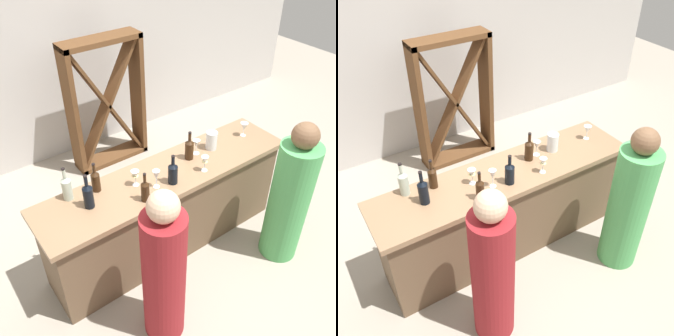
{
  "view_description": "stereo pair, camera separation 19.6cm",
  "coord_description": "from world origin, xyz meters",
  "views": [
    {
      "loc": [
        -1.58,
        -2.14,
        3.0
      ],
      "look_at": [
        0.0,
        0.0,
        0.97
      ],
      "focal_mm": 40.77,
      "sensor_mm": 36.0,
      "label": 1
    },
    {
      "loc": [
        -1.42,
        -2.25,
        3.0
      ],
      "look_at": [
        0.0,
        0.0,
        0.97
      ],
      "focal_mm": 40.77,
      "sensor_mm": 36.0,
      "label": 2
    }
  ],
  "objects": [
    {
      "name": "ground_plane",
      "position": [
        0.0,
        0.0,
        0.0
      ],
      "size": [
        12.0,
        12.0,
        0.0
      ],
      "primitive_type": "plane",
      "color": "#9E9384"
    },
    {
      "name": "wine_bottle_center_amber_brown",
      "position": [
        -0.62,
        0.16,
        1.02
      ],
      "size": [
        0.07,
        0.07,
        0.27
      ],
      "color": "#331E0F",
      "rests_on": "bar_counter"
    },
    {
      "name": "person_left_guest",
      "position": [
        0.84,
        -0.72,
        0.68
      ],
      "size": [
        0.44,
        0.44,
        1.47
      ],
      "rotation": [
        0.0,
        0.0,
        1.32
      ],
      "color": "#4CA559",
      "rests_on": "ground"
    },
    {
      "name": "wine_bottle_far_right_amber_brown",
      "position": [
        0.29,
        0.06,
        1.03
      ],
      "size": [
        0.08,
        0.08,
        0.28
      ],
      "color": "#331E0F",
      "rests_on": "bar_counter"
    },
    {
      "name": "wine_glass_far_left",
      "position": [
        0.97,
        0.04,
        1.02
      ],
      "size": [
        0.08,
        0.08,
        0.14
      ],
      "color": "white",
      "rests_on": "bar_counter"
    },
    {
      "name": "wine_rack",
      "position": [
        0.29,
        1.65,
        0.81
      ],
      "size": [
        0.96,
        0.28,
        1.62
      ],
      "color": "brown",
      "rests_on": "ground"
    },
    {
      "name": "water_pitcher",
      "position": [
        0.56,
        0.06,
        1.01
      ],
      "size": [
        0.11,
        0.11,
        0.18
      ],
      "color": "silver",
      "rests_on": "bar_counter"
    },
    {
      "name": "person_center_guest",
      "position": [
        -0.56,
        -0.71,
        0.69
      ],
      "size": [
        0.36,
        0.36,
        1.47
      ],
      "rotation": [
        0.0,
        0.0,
        1.68
      ],
      "color": "maroon",
      "rests_on": "ground"
    },
    {
      "name": "wine_bottle_second_left_near_black",
      "position": [
        -0.76,
        0.02,
        1.04
      ],
      "size": [
        0.08,
        0.08,
        0.31
      ],
      "color": "black",
      "rests_on": "bar_counter"
    },
    {
      "name": "back_wall",
      "position": [
        0.0,
        2.2,
        1.4
      ],
      "size": [
        8.0,
        0.1,
        2.8
      ],
      "primitive_type": "cube",
      "color": "#BCB7B2",
      "rests_on": "ground"
    },
    {
      "name": "wine_glass_far_center",
      "position": [
        0.39,
        0.08,
        1.03
      ],
      "size": [
        0.07,
        0.07,
        0.15
      ],
      "color": "white",
      "rests_on": "bar_counter"
    },
    {
      "name": "wine_bottle_second_right_amber_brown",
      "position": [
        -0.36,
        -0.18,
        1.02
      ],
      "size": [
        0.07,
        0.07,
        0.27
      ],
      "color": "#331E0F",
      "rests_on": "bar_counter"
    },
    {
      "name": "wine_bottle_rightmost_near_black",
      "position": [
        -0.05,
        -0.14,
        1.03
      ],
      "size": [
        0.08,
        0.08,
        0.28
      ],
      "color": "black",
      "rests_on": "bar_counter"
    },
    {
      "name": "wine_bottle_leftmost_clear_pale",
      "position": [
        -0.85,
        0.2,
        1.04
      ],
      "size": [
        0.08,
        0.08,
        0.31
      ],
      "color": "#B7C6B2",
      "rests_on": "bar_counter"
    },
    {
      "name": "bar_counter",
      "position": [
        0.0,
        0.0,
        0.47
      ],
      "size": [
        2.45,
        0.59,
        0.92
      ],
      "color": "brown",
      "rests_on": "ground"
    },
    {
      "name": "wine_glass_near_center",
      "position": [
        -0.19,
        -0.1,
        1.04
      ],
      "size": [
        0.06,
        0.06,
        0.17
      ],
      "color": "white",
      "rests_on": "bar_counter"
    },
    {
      "name": "wine_glass_near_right",
      "position": [
        -0.32,
        0.03,
        1.02
      ],
      "size": [
        0.07,
        0.07,
        0.15
      ],
      "color": "white",
      "rests_on": "bar_counter"
    },
    {
      "name": "wine_glass_near_left",
      "position": [
        0.28,
        -0.17,
        1.03
      ],
      "size": [
        0.07,
        0.07,
        0.15
      ],
      "color": "white",
      "rests_on": "bar_counter"
    }
  ]
}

